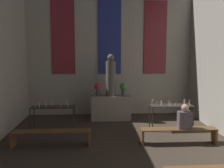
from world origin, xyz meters
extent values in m
cube|color=#B2AD9E|center=(0.00, 10.34, 2.59)|extent=(6.79, 0.12, 5.18)
cube|color=maroon|center=(-1.84, 10.26, 3.11)|extent=(0.92, 0.03, 2.90)
cube|color=navy|center=(0.00, 10.26, 3.11)|extent=(0.92, 0.03, 2.90)
cube|color=maroon|center=(1.84, 10.26, 3.11)|extent=(0.92, 0.03, 2.90)
cube|color=gray|center=(0.00, 9.40, 0.45)|extent=(1.46, 0.56, 0.91)
cylinder|color=#5B5651|center=(0.00, 9.40, 1.55)|extent=(0.36, 0.36, 1.29)
sphere|color=#5B5651|center=(0.00, 9.40, 2.32)|extent=(0.25, 0.25, 0.25)
cylinder|color=#4C5666|center=(-0.47, 9.40, 1.03)|extent=(0.15, 0.15, 0.26)
sphere|color=#DB3342|center=(-0.47, 9.40, 1.26)|extent=(0.27, 0.27, 0.27)
cylinder|color=#4C5666|center=(0.47, 9.40, 1.03)|extent=(0.15, 0.15, 0.26)
sphere|color=#4C9351|center=(0.47, 9.40, 1.26)|extent=(0.27, 0.27, 0.27)
cube|color=#332D28|center=(-1.90, 8.06, 0.80)|extent=(1.37, 0.51, 0.02)
cylinder|color=#332D28|center=(-2.56, 7.83, 0.39)|extent=(0.04, 0.04, 0.79)
cylinder|color=#332D28|center=(-1.24, 7.83, 0.39)|extent=(0.04, 0.04, 0.79)
cylinder|color=#332D28|center=(-2.56, 8.29, 0.39)|extent=(0.04, 0.04, 0.79)
cylinder|color=#332D28|center=(-1.24, 8.29, 0.39)|extent=(0.04, 0.04, 0.79)
cylinder|color=silver|center=(-1.50, 8.22, 0.90)|extent=(0.02, 0.02, 0.18)
sphere|color=#F9CC4C|center=(-1.50, 8.22, 1.00)|extent=(0.02, 0.02, 0.02)
cylinder|color=silver|center=(-2.46, 8.03, 0.86)|extent=(0.02, 0.02, 0.10)
sphere|color=#F9CC4C|center=(-2.46, 8.03, 0.92)|extent=(0.02, 0.02, 0.02)
cylinder|color=silver|center=(-2.41, 7.98, 0.86)|extent=(0.02, 0.02, 0.10)
sphere|color=#F9CC4C|center=(-2.41, 7.98, 0.92)|extent=(0.02, 0.02, 0.02)
cylinder|color=silver|center=(-1.96, 8.19, 0.88)|extent=(0.02, 0.02, 0.15)
sphere|color=#F9CC4C|center=(-1.96, 8.19, 0.97)|extent=(0.02, 0.02, 0.02)
cylinder|color=silver|center=(-1.41, 7.91, 0.87)|extent=(0.02, 0.02, 0.13)
sphere|color=#F9CC4C|center=(-1.41, 7.91, 0.95)|extent=(0.02, 0.02, 0.02)
cylinder|color=silver|center=(-1.64, 7.97, 0.86)|extent=(0.02, 0.02, 0.12)
sphere|color=#F9CC4C|center=(-1.64, 7.97, 0.94)|extent=(0.02, 0.02, 0.02)
cylinder|color=silver|center=(-2.10, 8.07, 0.87)|extent=(0.02, 0.02, 0.13)
sphere|color=#F9CC4C|center=(-2.10, 8.07, 0.95)|extent=(0.02, 0.02, 0.02)
cylinder|color=silver|center=(-2.28, 7.85, 0.86)|extent=(0.02, 0.02, 0.11)
sphere|color=#F9CC4C|center=(-2.28, 7.85, 0.93)|extent=(0.02, 0.02, 0.02)
cylinder|color=silver|center=(-1.94, 8.27, 0.88)|extent=(0.02, 0.02, 0.16)
sphere|color=#F9CC4C|center=(-1.94, 8.27, 0.98)|extent=(0.02, 0.02, 0.02)
cylinder|color=silver|center=(-2.13, 8.02, 0.89)|extent=(0.02, 0.02, 0.17)
sphere|color=#F9CC4C|center=(-2.13, 8.02, 0.99)|extent=(0.02, 0.02, 0.02)
cylinder|color=silver|center=(-2.32, 8.07, 0.88)|extent=(0.02, 0.02, 0.14)
sphere|color=#F9CC4C|center=(-2.32, 8.07, 0.96)|extent=(0.02, 0.02, 0.02)
cylinder|color=silver|center=(-2.34, 8.03, 0.86)|extent=(0.02, 0.02, 0.12)
sphere|color=#F9CC4C|center=(-2.34, 8.03, 0.94)|extent=(0.02, 0.02, 0.02)
cube|color=#332D28|center=(1.90, 8.06, 0.80)|extent=(1.37, 0.51, 0.02)
cylinder|color=#332D28|center=(1.24, 7.83, 0.39)|extent=(0.04, 0.04, 0.79)
cylinder|color=#332D28|center=(2.56, 7.83, 0.39)|extent=(0.04, 0.04, 0.79)
cylinder|color=#332D28|center=(1.24, 8.29, 0.39)|extent=(0.04, 0.04, 0.79)
cylinder|color=#332D28|center=(2.56, 8.29, 0.39)|extent=(0.04, 0.04, 0.79)
cylinder|color=silver|center=(2.54, 8.20, 0.87)|extent=(0.02, 0.02, 0.13)
sphere|color=#F9CC4C|center=(2.54, 8.20, 0.95)|extent=(0.02, 0.02, 0.02)
cylinder|color=silver|center=(2.36, 8.11, 0.89)|extent=(0.02, 0.02, 0.17)
sphere|color=#F9CC4C|center=(2.36, 8.11, 0.98)|extent=(0.02, 0.02, 0.02)
cylinder|color=silver|center=(1.28, 8.16, 0.88)|extent=(0.02, 0.02, 0.15)
sphere|color=#F9CC4C|center=(1.28, 8.16, 0.97)|extent=(0.02, 0.02, 0.02)
cylinder|color=silver|center=(2.43, 7.86, 0.85)|extent=(0.02, 0.02, 0.09)
sphere|color=#F9CC4C|center=(2.43, 7.86, 0.91)|extent=(0.02, 0.02, 0.02)
cylinder|color=silver|center=(1.96, 7.87, 0.87)|extent=(0.02, 0.02, 0.12)
sphere|color=#F9CC4C|center=(1.96, 7.87, 0.94)|extent=(0.02, 0.02, 0.02)
cylinder|color=silver|center=(1.61, 8.17, 0.86)|extent=(0.02, 0.02, 0.11)
sphere|color=#F9CC4C|center=(1.61, 8.17, 0.93)|extent=(0.02, 0.02, 0.02)
cylinder|color=silver|center=(1.39, 7.98, 0.87)|extent=(0.02, 0.02, 0.13)
sphere|color=#F9CC4C|center=(1.39, 7.98, 0.95)|extent=(0.02, 0.02, 0.02)
cylinder|color=silver|center=(1.83, 7.92, 0.85)|extent=(0.02, 0.02, 0.10)
sphere|color=#F9CC4C|center=(1.83, 7.92, 0.92)|extent=(0.02, 0.02, 0.02)
cylinder|color=silver|center=(1.32, 8.15, 0.89)|extent=(0.02, 0.02, 0.18)
sphere|color=#F9CC4C|center=(1.32, 8.15, 0.99)|extent=(0.02, 0.02, 0.02)
cylinder|color=silver|center=(2.35, 8.15, 0.87)|extent=(0.02, 0.02, 0.14)
sphere|color=#F9CC4C|center=(2.35, 8.15, 0.96)|extent=(0.02, 0.02, 0.02)
cylinder|color=silver|center=(1.82, 8.05, 0.88)|extent=(0.02, 0.02, 0.16)
sphere|color=#F9CC4C|center=(1.82, 8.05, 0.97)|extent=(0.02, 0.02, 0.02)
cylinder|color=silver|center=(1.54, 8.00, 0.87)|extent=(0.02, 0.02, 0.13)
sphere|color=#F9CC4C|center=(1.54, 8.00, 0.94)|extent=(0.02, 0.02, 0.02)
cube|color=brown|center=(-1.73, 6.77, 0.41)|extent=(2.08, 0.36, 0.03)
cube|color=brown|center=(-2.74, 6.77, 0.20)|extent=(0.06, 0.32, 0.40)
cube|color=brown|center=(-0.72, 6.77, 0.20)|extent=(0.06, 0.32, 0.40)
cube|color=brown|center=(1.73, 6.77, 0.41)|extent=(2.08, 0.36, 0.03)
cube|color=brown|center=(0.72, 6.77, 0.20)|extent=(0.06, 0.32, 0.40)
cube|color=brown|center=(2.74, 6.77, 0.20)|extent=(0.06, 0.32, 0.40)
cube|color=#564C56|center=(1.89, 6.77, 0.66)|extent=(0.36, 0.24, 0.47)
sphere|color=tan|center=(1.89, 6.77, 1.00)|extent=(0.20, 0.20, 0.20)
camera|label=1|loc=(-0.49, 0.23, 2.46)|focal=40.00mm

